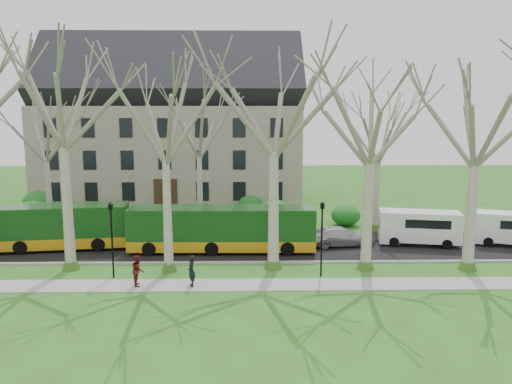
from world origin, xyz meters
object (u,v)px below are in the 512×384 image
at_px(pedestrian_a, 191,271).
at_px(pedestrian_b, 138,270).
at_px(van_a, 419,228).
at_px(bus_follow, 222,228).
at_px(bus_lead, 34,227).
at_px(sedan, 340,236).

relative_size(pedestrian_a, pedestrian_b, 1.01).
distance_m(van_a, pedestrian_b, 19.98).
relative_size(bus_follow, pedestrian_a, 7.28).
bearing_deg(pedestrian_b, bus_lead, 36.05).
height_order(bus_lead, pedestrian_b, bus_lead).
height_order(sedan, van_a, van_a).
distance_m(sedan, van_a, 5.72).
relative_size(sedan, pedestrian_a, 2.71).
height_order(bus_follow, pedestrian_b, bus_follow).
bearing_deg(pedestrian_b, van_a, -79.18).
bearing_deg(sedan, bus_lead, 83.89).
relative_size(van_a, pedestrian_a, 3.23).
relative_size(bus_lead, van_a, 2.26).
bearing_deg(van_a, pedestrian_a, -140.02).
xyz_separation_m(bus_lead, van_a, (26.91, 0.71, -0.36)).
relative_size(bus_lead, sedan, 2.69).
height_order(bus_lead, bus_follow, bus_lead).
bearing_deg(bus_follow, van_a, 6.35).
distance_m(bus_lead, bus_follow, 12.95).
height_order(van_a, pedestrian_b, van_a).
bearing_deg(pedestrian_a, sedan, 114.38).
bearing_deg(van_a, pedestrian_b, -144.48).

